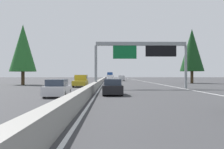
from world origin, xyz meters
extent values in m
plane|color=#38383A|center=(60.00, 0.00, 0.00)|extent=(320.00, 320.00, 0.00)
cube|color=gray|center=(80.00, 0.30, 0.45)|extent=(180.00, 0.56, 0.90)
cube|color=silver|center=(70.00, -11.52, 0.01)|extent=(160.00, 0.16, 0.01)
cube|color=silver|center=(70.00, -0.25, 0.01)|extent=(160.00, 0.16, 0.01)
cylinder|color=gray|center=(36.06, 0.30, 2.93)|extent=(0.36, 0.36, 5.85)
cylinder|color=gray|center=(36.06, -12.02, 2.93)|extent=(0.36, 0.36, 5.85)
cube|color=gray|center=(36.06, -5.86, 6.10)|extent=(0.50, 12.32, 0.50)
cube|color=#0C602D|center=(35.91, -3.64, 5.00)|extent=(0.12, 3.20, 1.90)
cube|color=black|center=(35.91, -8.57, 5.10)|extent=(0.16, 4.20, 1.50)
cube|color=black|center=(24.13, -1.81, 0.53)|extent=(4.40, 1.80, 0.76)
cube|color=#2D3847|center=(23.91, -1.81, 1.19)|extent=(2.46, 1.51, 0.56)
cylinder|color=black|center=(25.53, -1.02, 0.32)|extent=(0.64, 0.22, 0.64)
cylinder|color=black|center=(25.53, -2.60, 0.32)|extent=(0.64, 0.22, 0.64)
cylinder|color=black|center=(22.72, -1.02, 0.32)|extent=(0.64, 0.22, 0.64)
cylinder|color=black|center=(22.72, -2.60, 0.32)|extent=(0.64, 0.22, 0.64)
cube|color=silver|center=(76.03, -1.88, 0.61)|extent=(5.60, 2.00, 0.70)
cube|color=silver|center=(77.03, -1.88, 1.41)|extent=(2.24, 1.84, 0.90)
cube|color=#2D3847|center=(77.03, -1.88, 1.50)|extent=(2.02, 1.92, 0.41)
cylinder|color=black|center=(77.87, -1.02, 0.40)|extent=(0.80, 0.28, 0.80)
cylinder|color=black|center=(77.87, -2.74, 0.40)|extent=(0.80, 0.28, 0.80)
cylinder|color=black|center=(74.18, -1.02, 0.40)|extent=(0.80, 0.28, 0.80)
cylinder|color=black|center=(74.18, -2.74, 0.40)|extent=(0.80, 0.28, 0.80)
cube|color=#1E4793|center=(129.10, -1.99, 1.65)|extent=(11.50, 2.50, 2.90)
cube|color=#2D3847|center=(129.10, -1.99, 2.01)|extent=(11.04, 2.55, 0.84)
cylinder|color=black|center=(133.13, -0.89, 0.50)|extent=(1.00, 0.30, 1.00)
cylinder|color=black|center=(133.13, -3.09, 0.50)|extent=(1.00, 0.30, 1.00)
cylinder|color=black|center=(125.08, -0.89, 0.50)|extent=(1.00, 0.30, 1.00)
cylinder|color=black|center=(125.08, -3.09, 0.50)|extent=(1.00, 0.30, 1.00)
cube|color=maroon|center=(113.32, -1.63, 0.53)|extent=(4.40, 1.80, 0.76)
cube|color=#2D3847|center=(113.10, -1.63, 1.19)|extent=(2.46, 1.51, 0.56)
cylinder|color=black|center=(114.72, -0.84, 0.32)|extent=(0.64, 0.22, 0.64)
cylinder|color=black|center=(114.72, -2.42, 0.32)|extent=(0.64, 0.22, 0.64)
cylinder|color=black|center=(111.91, -0.84, 0.32)|extent=(0.64, 0.22, 0.64)
cylinder|color=black|center=(111.91, -2.42, 0.32)|extent=(0.64, 0.22, 0.64)
cube|color=silver|center=(84.36, -5.37, 0.97)|extent=(5.00, 1.95, 1.44)
cube|color=#2D3847|center=(82.06, -5.37, 1.22)|extent=(0.08, 1.48, 0.56)
cylinder|color=black|center=(86.06, -4.51, 0.35)|extent=(0.70, 0.24, 0.70)
cylinder|color=black|center=(86.06, -6.22, 0.35)|extent=(0.70, 0.24, 0.70)
cylinder|color=black|center=(82.66, -4.51, 0.35)|extent=(0.70, 0.24, 0.70)
cylinder|color=black|center=(82.66, -6.22, 0.35)|extent=(0.70, 0.24, 0.70)
cube|color=#AD931E|center=(40.97, 2.90, 0.61)|extent=(5.60, 2.00, 0.70)
cube|color=#AD931E|center=(41.98, 2.90, 1.41)|extent=(2.24, 1.84, 0.90)
cube|color=#2D3847|center=(41.98, 2.90, 1.50)|extent=(2.02, 1.92, 0.41)
cylinder|color=black|center=(42.82, 3.76, 0.40)|extent=(0.80, 0.28, 0.80)
cylinder|color=black|center=(42.82, 2.04, 0.40)|extent=(0.80, 0.28, 0.80)
cylinder|color=black|center=(39.12, 3.76, 0.40)|extent=(0.80, 0.28, 0.80)
cylinder|color=black|center=(39.12, 2.04, 0.40)|extent=(0.80, 0.28, 0.80)
cube|color=silver|center=(22.21, 2.91, 0.53)|extent=(4.40, 1.80, 0.76)
cube|color=#2D3847|center=(21.99, 2.91, 1.19)|extent=(2.46, 1.51, 0.56)
cylinder|color=black|center=(23.62, 3.70, 0.32)|extent=(0.64, 0.22, 0.64)
cylinder|color=black|center=(23.62, 2.12, 0.32)|extent=(0.64, 0.22, 0.64)
cylinder|color=black|center=(20.81, 3.70, 0.32)|extent=(0.64, 0.22, 0.64)
cylinder|color=black|center=(20.81, 2.12, 0.32)|extent=(0.64, 0.22, 0.64)
cylinder|color=#4C3823|center=(59.66, -20.10, 1.34)|extent=(0.65, 0.65, 2.68)
cone|color=#143D19|center=(59.66, -20.10, 7.44)|extent=(5.37, 5.37, 9.51)
cylinder|color=#4C3823|center=(50.04, 14.61, 1.25)|extent=(0.63, 0.63, 2.49)
cone|color=#236028|center=(50.04, 14.61, 6.91)|extent=(4.98, 4.98, 8.83)
camera|label=1|loc=(-1.04, -1.47, 1.84)|focal=43.67mm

